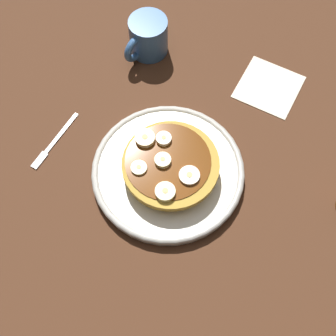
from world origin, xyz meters
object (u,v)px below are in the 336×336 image
pancake_stack (170,167)px  plate (168,172)px  banana_slice_3 (139,168)px  coffee_mug (147,37)px  banana_slice_0 (163,160)px  banana_slice_1 (164,139)px  banana_slice_4 (165,192)px  fork (53,143)px  napkin (269,87)px  banana_slice_2 (190,175)px  banana_slice_5 (145,138)px

pancake_stack → plate: bearing=-89.6°
banana_slice_3 → coffee_mug: 28.85cm
banana_slice_0 → coffee_mug: 27.74cm
banana_slice_1 → banana_slice_0: bearing=37.3°
coffee_mug → banana_slice_4: bearing=45.3°
fork → banana_slice_3: bearing=104.1°
banana_slice_3 → napkin: size_ratio=0.24×
banana_slice_2 → coffee_mug: (-18.54, -24.82, -1.61)cm
banana_slice_1 → banana_slice_3: bearing=2.3°
pancake_stack → fork: bearing=-67.6°
banana_slice_3 → napkin: banana_slice_3 is taller
plate → banana_slice_3: 6.55cm
pancake_stack → banana_slice_4: 5.80cm
banana_slice_4 → fork: size_ratio=0.25×
plate → banana_slice_2: bearing=92.3°
banana_slice_1 → banana_slice_3: size_ratio=0.98×
coffee_mug → banana_slice_1: bearing=47.1°
pancake_stack → banana_slice_3: size_ratio=6.15×
banana_slice_5 → napkin: size_ratio=0.31×
plate → napkin: (-26.47, 3.22, -1.01)cm
plate → napkin: size_ratio=2.38×
coffee_mug → napkin: size_ratio=0.95×
pancake_stack → banana_slice_5: banana_slice_5 is taller
plate → pancake_stack: pancake_stack is taller
banana_slice_0 → banana_slice_5: (-1.30, -4.92, 0.03)cm
banana_slice_4 → fork: banana_slice_4 is taller
pancake_stack → banana_slice_3: (4.07, -3.23, 1.88)cm
banana_slice_0 → fork: banana_slice_0 is taller
banana_slice_2 → banana_slice_5: 9.94cm
plate → banana_slice_1: bearing=-130.5°
pancake_stack → banana_slice_0: size_ratio=5.97×
plate → banana_slice_1: size_ratio=10.03×
banana_slice_3 → coffee_mug: (-22.78, -17.63, -1.56)cm
banana_slice_4 → fork: bearing=-80.9°
banana_slice_1 → fork: bearing=-56.9°
banana_slice_3 → coffee_mug: bearing=-142.3°
pancake_stack → banana_slice_3: banana_slice_3 is taller
pancake_stack → banana_slice_1: 4.80cm
banana_slice_0 → banana_slice_5: bearing=-104.8°
pancake_stack → coffee_mug: size_ratio=1.57×
banana_slice_1 → coffee_mug: bearing=-132.9°
banana_slice_0 → banana_slice_4: 5.57cm
banana_slice_3 → fork: 18.34cm
pancake_stack → banana_slice_3: 5.53cm
banana_slice_1 → plate: bearing=49.5°
banana_slice_3 → napkin: 31.57cm
plate → banana_slice_3: bearing=-34.3°
banana_slice_4 → napkin: size_ratio=0.30×
banana_slice_0 → banana_slice_5: size_ratio=0.81×
plate → banana_slice_2: (-0.18, 4.42, 4.38)cm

